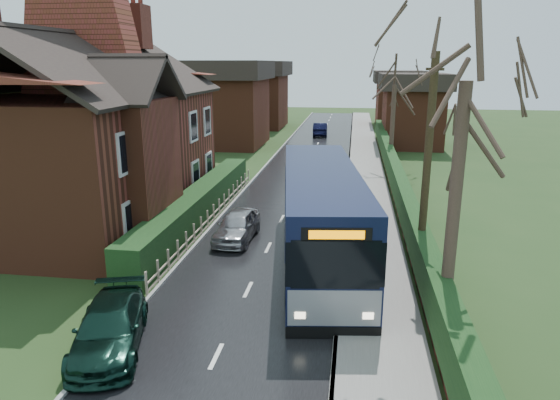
% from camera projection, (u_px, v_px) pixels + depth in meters
% --- Properties ---
extents(ground, '(140.00, 140.00, 0.00)m').
position_uv_depth(ground, '(259.00, 267.00, 18.70)').
color(ground, '#293F1B').
rests_on(ground, ground).
extents(road, '(6.00, 100.00, 0.02)m').
position_uv_depth(road, '(292.00, 198.00, 28.24)').
color(road, black).
rests_on(road, ground).
extents(pavement, '(2.50, 100.00, 0.14)m').
position_uv_depth(pavement, '(368.00, 200.00, 27.62)').
color(pavement, slate).
rests_on(pavement, ground).
extents(kerb_right, '(0.12, 100.00, 0.14)m').
position_uv_depth(kerb_right, '(346.00, 199.00, 27.79)').
color(kerb_right, gray).
rests_on(kerb_right, ground).
extents(kerb_left, '(0.12, 100.00, 0.10)m').
position_uv_depth(kerb_left, '(239.00, 195.00, 28.66)').
color(kerb_left, gray).
rests_on(kerb_left, ground).
extents(front_hedge, '(1.20, 16.00, 1.60)m').
position_uv_depth(front_hedge, '(198.00, 206.00, 23.81)').
color(front_hedge, black).
rests_on(front_hedge, ground).
extents(picket_fence, '(0.10, 16.00, 0.90)m').
position_uv_depth(picket_fence, '(214.00, 214.00, 23.80)').
color(picket_fence, gray).
rests_on(picket_fence, ground).
extents(right_wall_hedge, '(0.60, 50.00, 1.80)m').
position_uv_depth(right_wall_hedge, '(398.00, 184.00, 27.15)').
color(right_wall_hedge, brown).
rests_on(right_wall_hedge, ground).
extents(brick_house, '(9.30, 14.60, 10.30)m').
position_uv_depth(brick_house, '(94.00, 130.00, 23.33)').
color(brick_house, brown).
rests_on(brick_house, ground).
extents(bus, '(4.21, 11.95, 3.56)m').
position_uv_depth(bus, '(321.00, 217.00, 18.92)').
color(bus, black).
rests_on(bus, ground).
extents(car_silver, '(1.62, 3.78, 1.27)m').
position_uv_depth(car_silver, '(237.00, 225.00, 21.47)').
color(car_silver, '#B3B2B7').
rests_on(car_silver, ground).
extents(car_green, '(2.80, 4.45, 1.20)m').
position_uv_depth(car_green, '(110.00, 328.00, 13.24)').
color(car_green, black).
rests_on(car_green, ground).
extents(car_distant, '(1.61, 4.17, 1.35)m').
position_uv_depth(car_distant, '(320.00, 129.00, 52.32)').
color(car_distant, black).
rests_on(car_distant, ground).
extents(bus_stop_sign, '(0.18, 0.40, 2.68)m').
position_uv_depth(bus_stop_sign, '(349.00, 186.00, 23.51)').
color(bus_stop_sign, slate).
rests_on(bus_stop_sign, ground).
extents(telegraph_pole, '(0.45, 0.96, 7.76)m').
position_uv_depth(telegraph_pole, '(427.00, 170.00, 16.75)').
color(telegraph_pole, black).
rests_on(telegraph_pole, ground).
extents(tree_right_near, '(4.62, 4.62, 9.96)m').
position_uv_depth(tree_right_near, '(468.00, 61.00, 12.07)').
color(tree_right_near, '#3E2D24').
rests_on(tree_right_near, ground).
extents(tree_right_far, '(4.39, 4.39, 8.47)m').
position_uv_depth(tree_right_far, '(395.00, 79.00, 34.35)').
color(tree_right_far, '#3A2A22').
rests_on(tree_right_far, ground).
extents(tree_house_side, '(4.93, 4.93, 11.20)m').
position_uv_depth(tree_house_side, '(122.00, 46.00, 29.90)').
color(tree_house_side, '#3D2E24').
rests_on(tree_house_side, ground).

